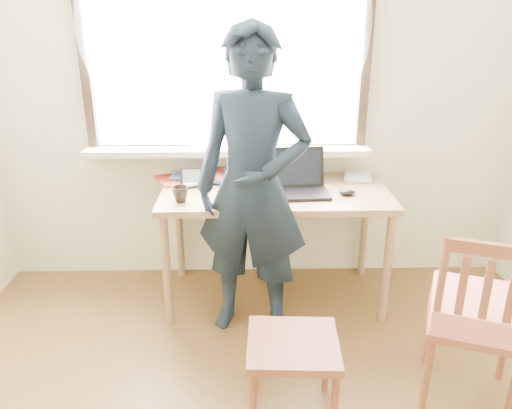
{
  "coord_description": "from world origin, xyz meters",
  "views": [
    {
      "loc": [
        -0.08,
        -1.27,
        1.78
      ],
      "look_at": [
        -0.03,
        0.95,
        0.92
      ],
      "focal_mm": 35.0,
      "sensor_mm": 36.0,
      "label": 1
    }
  ],
  "objects_px": {
    "desk": "(275,202)",
    "laptop": "(296,182)",
    "work_chair": "(293,353)",
    "mug_white": "(250,175)",
    "person": "(253,188)",
    "side_chair": "(477,313)",
    "mug_dark": "(180,194)"
  },
  "relations": [
    {
      "from": "desk",
      "to": "mug_white",
      "type": "relative_size",
      "value": 10.25
    },
    {
      "from": "mug_white",
      "to": "person",
      "type": "bearing_deg",
      "value": -88.52
    },
    {
      "from": "desk",
      "to": "mug_dark",
      "type": "relative_size",
      "value": 14.24
    },
    {
      "from": "laptop",
      "to": "work_chair",
      "type": "bearing_deg",
      "value": -95.37
    },
    {
      "from": "laptop",
      "to": "mug_dark",
      "type": "xyz_separation_m",
      "value": [
        -0.68,
        -0.16,
        -0.01
      ]
    },
    {
      "from": "desk",
      "to": "mug_dark",
      "type": "height_order",
      "value": "mug_dark"
    },
    {
      "from": "laptop",
      "to": "mug_white",
      "type": "bearing_deg",
      "value": 150.33
    },
    {
      "from": "laptop",
      "to": "mug_dark",
      "type": "height_order",
      "value": "laptop"
    },
    {
      "from": "desk",
      "to": "mug_dark",
      "type": "bearing_deg",
      "value": -161.39
    },
    {
      "from": "laptop",
      "to": "side_chair",
      "type": "relative_size",
      "value": 0.44
    },
    {
      "from": "mug_white",
      "to": "mug_dark",
      "type": "relative_size",
      "value": 1.39
    },
    {
      "from": "mug_white",
      "to": "side_chair",
      "type": "distance_m",
      "value": 1.53
    },
    {
      "from": "laptop",
      "to": "side_chair",
      "type": "height_order",
      "value": "laptop"
    },
    {
      "from": "mug_white",
      "to": "work_chair",
      "type": "distance_m",
      "value": 1.29
    },
    {
      "from": "side_chair",
      "to": "mug_dark",
      "type": "bearing_deg",
      "value": 152.37
    },
    {
      "from": "person",
      "to": "side_chair",
      "type": "bearing_deg",
      "value": -16.15
    },
    {
      "from": "mug_white",
      "to": "side_chair",
      "type": "xyz_separation_m",
      "value": [
        1.04,
        -1.08,
        -0.33
      ]
    },
    {
      "from": "laptop",
      "to": "person",
      "type": "bearing_deg",
      "value": -132.2
    },
    {
      "from": "work_chair",
      "to": "mug_white",
      "type": "bearing_deg",
      "value": 98.63
    },
    {
      "from": "mug_white",
      "to": "person",
      "type": "xyz_separation_m",
      "value": [
        0.01,
        -0.45,
        0.07
      ]
    },
    {
      "from": "desk",
      "to": "laptop",
      "type": "xyz_separation_m",
      "value": [
        0.12,
        -0.03,
        0.14
      ]
    },
    {
      "from": "mug_dark",
      "to": "work_chair",
      "type": "height_order",
      "value": "mug_dark"
    },
    {
      "from": "person",
      "to": "work_chair",
      "type": "bearing_deg",
      "value": -62.03
    },
    {
      "from": "work_chair",
      "to": "person",
      "type": "distance_m",
      "value": 0.92
    },
    {
      "from": "mug_white",
      "to": "laptop",
      "type": "bearing_deg",
      "value": -29.67
    },
    {
      "from": "work_chair",
      "to": "laptop",
      "type": "bearing_deg",
      "value": 84.63
    },
    {
      "from": "mug_white",
      "to": "mug_dark",
      "type": "distance_m",
      "value": 0.51
    },
    {
      "from": "work_chair",
      "to": "side_chair",
      "type": "relative_size",
      "value": 0.47
    },
    {
      "from": "side_chair",
      "to": "mug_white",
      "type": "bearing_deg",
      "value": 134.07
    },
    {
      "from": "laptop",
      "to": "work_chair",
      "type": "relative_size",
      "value": 0.93
    },
    {
      "from": "mug_dark",
      "to": "person",
      "type": "xyz_separation_m",
      "value": [
        0.42,
        -0.13,
        0.08
      ]
    },
    {
      "from": "desk",
      "to": "side_chair",
      "type": "xyz_separation_m",
      "value": [
        0.89,
        -0.94,
        -0.2
      ]
    }
  ]
}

